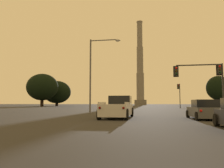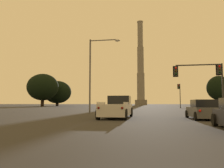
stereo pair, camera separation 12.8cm
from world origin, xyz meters
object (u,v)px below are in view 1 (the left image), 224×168
(street_lamp, at_px, (95,67))
(smokestack, at_px, (140,72))
(pickup_truck_left_lane_front, at_px, (118,108))
(traffic_light_overhead_right, at_px, (205,76))
(traffic_light_far_right, at_px, (179,92))
(hatchback_right_lane_front, at_px, (204,110))

(street_lamp, height_order, smokestack, smokestack)
(pickup_truck_left_lane_front, relative_size, smokestack, 0.09)
(pickup_truck_left_lane_front, distance_m, street_lamp, 9.99)
(smokestack, bearing_deg, traffic_light_overhead_right, -84.77)
(pickup_truck_left_lane_front, xyz_separation_m, street_lamp, (-3.89, 7.87, 4.77))
(pickup_truck_left_lane_front, bearing_deg, smokestack, 91.86)
(pickup_truck_left_lane_front, xyz_separation_m, traffic_light_far_right, (9.97, 37.51, 3.10))
(smokestack, bearing_deg, pickup_truck_left_lane_front, -88.79)
(hatchback_right_lane_front, bearing_deg, pickup_truck_left_lane_front, 173.09)
(smokestack, bearing_deg, street_lamp, -90.51)
(traffic_light_overhead_right, bearing_deg, hatchback_right_lane_front, -105.26)
(hatchback_right_lane_front, relative_size, smokestack, 0.07)
(pickup_truck_left_lane_front, relative_size, traffic_light_overhead_right, 1.01)
(traffic_light_overhead_right, relative_size, street_lamp, 0.61)
(traffic_light_far_right, bearing_deg, hatchback_right_lane_front, -95.18)
(traffic_light_overhead_right, xyz_separation_m, street_lamp, (-12.53, 0.74, 1.39))
(pickup_truck_left_lane_front, bearing_deg, traffic_light_overhead_right, 40.17)
(traffic_light_overhead_right, distance_m, smokestack, 126.69)
(traffic_light_far_right, bearing_deg, pickup_truck_left_lane_front, -104.89)
(pickup_truck_left_lane_front, relative_size, street_lamp, 0.61)
(hatchback_right_lane_front, xyz_separation_m, street_lamp, (-10.40, 8.56, 4.91))
(hatchback_right_lane_front, xyz_separation_m, traffic_light_overhead_right, (2.13, 7.81, 3.52))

